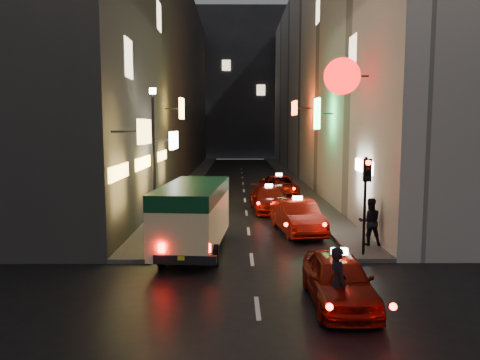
{
  "coord_description": "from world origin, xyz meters",
  "views": [
    {
      "loc": [
        -0.54,
        -7.7,
        4.69
      ],
      "look_at": [
        -0.39,
        13.0,
        2.34
      ],
      "focal_mm": 35.0,
      "sensor_mm": 36.0,
      "label": 1
    }
  ],
  "objects_px": {
    "pedestrian_crossing": "(338,278)",
    "lamp_post": "(154,149)",
    "minibus": "(193,209)",
    "traffic_light": "(366,185)",
    "taxi_near": "(339,275)"
  },
  "relations": [
    {
      "from": "pedestrian_crossing",
      "to": "lamp_post",
      "type": "xyz_separation_m",
      "value": [
        -6.15,
        9.59,
        2.72
      ]
    },
    {
      "from": "minibus",
      "to": "pedestrian_crossing",
      "type": "relative_size",
      "value": 3.03
    },
    {
      "from": "pedestrian_crossing",
      "to": "traffic_light",
      "type": "bearing_deg",
      "value": -32.28
    },
    {
      "from": "taxi_near",
      "to": "lamp_post",
      "type": "xyz_separation_m",
      "value": [
        -6.37,
        8.71,
        2.94
      ]
    },
    {
      "from": "pedestrian_crossing",
      "to": "lamp_post",
      "type": "relative_size",
      "value": 0.32
    },
    {
      "from": "pedestrian_crossing",
      "to": "traffic_light",
      "type": "height_order",
      "value": "traffic_light"
    },
    {
      "from": "traffic_light",
      "to": "minibus",
      "type": "bearing_deg",
      "value": 169.54
    },
    {
      "from": "taxi_near",
      "to": "lamp_post",
      "type": "height_order",
      "value": "lamp_post"
    },
    {
      "from": "pedestrian_crossing",
      "to": "lamp_post",
      "type": "distance_m",
      "value": 11.71
    },
    {
      "from": "taxi_near",
      "to": "lamp_post",
      "type": "relative_size",
      "value": 0.79
    },
    {
      "from": "minibus",
      "to": "lamp_post",
      "type": "relative_size",
      "value": 0.98
    },
    {
      "from": "minibus",
      "to": "traffic_light",
      "type": "relative_size",
      "value": 1.74
    },
    {
      "from": "traffic_light",
      "to": "pedestrian_crossing",
      "type": "bearing_deg",
      "value": -112.05
    },
    {
      "from": "pedestrian_crossing",
      "to": "lamp_post",
      "type": "height_order",
      "value": "lamp_post"
    },
    {
      "from": "taxi_near",
      "to": "pedestrian_crossing",
      "type": "bearing_deg",
      "value": -104.1
    }
  ]
}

